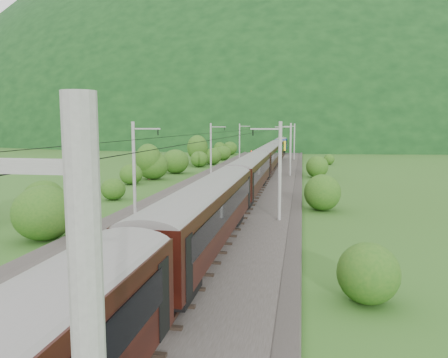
# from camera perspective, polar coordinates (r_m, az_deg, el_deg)

# --- Properties ---
(ground) EXTENTS (600.00, 600.00, 0.00)m
(ground) POSITION_cam_1_polar(r_m,az_deg,el_deg) (36.95, -2.50, -5.46)
(ground) COLOR #2D5119
(ground) RESTS_ON ground
(railbed) EXTENTS (14.00, 220.00, 0.30)m
(railbed) POSITION_cam_1_polar(r_m,az_deg,el_deg) (46.55, 0.19, -2.65)
(railbed) COLOR #38332D
(railbed) RESTS_ON ground
(track_left) EXTENTS (2.40, 220.00, 0.27)m
(track_left) POSITION_cam_1_polar(r_m,az_deg,el_deg) (46.98, -2.69, -2.29)
(track_left) COLOR #553224
(track_left) RESTS_ON railbed
(track_right) EXTENTS (2.40, 220.00, 0.27)m
(track_right) POSITION_cam_1_polar(r_m,az_deg,el_deg) (46.17, 3.13, -2.46)
(track_right) COLOR #553224
(track_right) RESTS_ON railbed
(catenary_left) EXTENTS (2.54, 192.28, 8.00)m
(catenary_left) POSITION_cam_1_polar(r_m,az_deg,el_deg) (68.73, -1.67, 4.15)
(catenary_left) COLOR gray
(catenary_left) RESTS_ON railbed
(catenary_right) EXTENTS (2.54, 192.28, 8.00)m
(catenary_right) POSITION_cam_1_polar(r_m,az_deg,el_deg) (67.31, 8.61, 4.01)
(catenary_right) COLOR gray
(catenary_right) RESTS_ON railbed
(overhead_wires) EXTENTS (4.83, 198.00, 0.03)m
(overhead_wires) POSITION_cam_1_polar(r_m,az_deg,el_deg) (45.89, 0.20, 5.94)
(overhead_wires) COLOR black
(overhead_wires) RESTS_ON ground
(mountain_main) EXTENTS (504.00, 360.00, 244.00)m
(mountain_main) POSITION_cam_1_polar(r_m,az_deg,el_deg) (295.40, 8.63, 5.47)
(mountain_main) COLOR black
(mountain_main) RESTS_ON ground
(mountain_ridge) EXTENTS (336.00, 280.00, 132.00)m
(mountain_ridge) POSITION_cam_1_polar(r_m,az_deg,el_deg) (358.86, -10.80, 5.70)
(mountain_ridge) COLOR black
(mountain_ridge) RESTS_ON ground
(train) EXTENTS (2.87, 138.34, 4.99)m
(train) POSITION_cam_1_polar(r_m,az_deg,el_deg) (58.40, 4.69, 2.55)
(train) COLOR black
(train) RESTS_ON ground
(hazard_post_near) EXTENTS (0.18, 0.18, 1.72)m
(hazard_post_near) POSITION_cam_1_polar(r_m,az_deg,el_deg) (59.56, 2.10, 0.47)
(hazard_post_near) COLOR red
(hazard_post_near) RESTS_ON railbed
(hazard_post_far) EXTENTS (0.16, 0.16, 1.50)m
(hazard_post_far) POSITION_cam_1_polar(r_m,az_deg,el_deg) (90.56, 5.55, 2.65)
(hazard_post_far) COLOR red
(hazard_post_far) RESTS_ON railbed
(signal) EXTENTS (0.22, 0.22, 2.02)m
(signal) POSITION_cam_1_polar(r_m,az_deg,el_deg) (97.33, 3.59, 3.23)
(signal) COLOR black
(signal) RESTS_ON railbed
(vegetation_left) EXTENTS (11.63, 148.09, 5.98)m
(vegetation_left) POSITION_cam_1_polar(r_m,az_deg,el_deg) (61.86, -9.63, 1.48)
(vegetation_left) COLOR #215215
(vegetation_left) RESTS_ON ground
(vegetation_right) EXTENTS (6.22, 94.90, 3.09)m
(vegetation_right) POSITION_cam_1_polar(r_m,az_deg,el_deg) (43.30, 13.77, -1.93)
(vegetation_right) COLOR #215215
(vegetation_right) RESTS_ON ground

